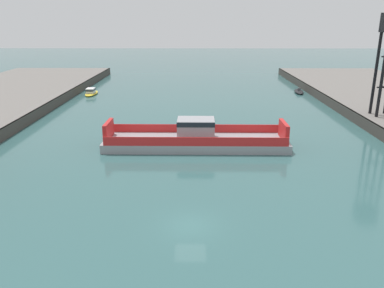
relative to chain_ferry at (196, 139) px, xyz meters
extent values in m
plane|color=#335B5B|center=(-0.44, -19.83, -1.11)|extent=(400.00, 400.00, 0.00)
cube|color=#939399|center=(0.00, 0.00, -0.56)|extent=(23.25, 6.18, 1.10)
cube|color=red|center=(0.02, 2.96, 0.54)|extent=(22.29, 0.25, 1.10)
cube|color=red|center=(-0.02, -2.96, 0.54)|extent=(22.29, 0.25, 1.10)
cube|color=#939399|center=(0.00, 0.00, 1.29)|extent=(4.66, 3.35, 2.60)
cube|color=black|center=(0.00, 0.00, 2.24)|extent=(4.70, 3.39, 0.60)
cube|color=red|center=(11.11, -0.06, 1.09)|extent=(0.52, 4.24, 2.20)
cube|color=red|center=(-11.11, 0.06, 1.09)|extent=(0.52, 4.24, 2.20)
ellipsoid|color=yellow|center=(-22.86, 36.48, -0.89)|extent=(2.65, 6.99, 0.45)
cube|color=silver|center=(-22.84, 35.97, -0.16)|extent=(1.76, 2.48, 1.00)
cube|color=black|center=(-22.84, 35.97, -0.04)|extent=(1.81, 2.55, 0.30)
ellipsoid|color=black|center=(23.08, 38.73, -0.82)|extent=(2.48, 6.19, 0.57)
cube|color=#4C4C51|center=(23.08, 38.73, -0.29)|extent=(0.68, 0.47, 0.50)
cylinder|color=black|center=(27.02, 11.62, 6.67)|extent=(0.44, 0.44, 12.10)
cylinder|color=black|center=(27.02, 9.39, 6.67)|extent=(0.44, 0.44, 12.10)
camera|label=1|loc=(-0.07, -46.82, 14.43)|focal=35.99mm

